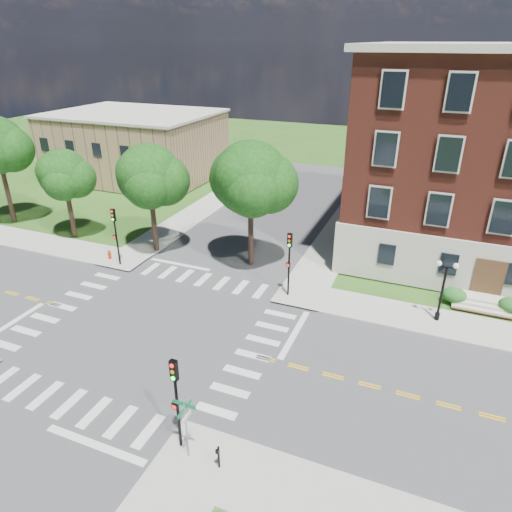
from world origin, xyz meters
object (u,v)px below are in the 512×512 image
at_px(traffic_signal_ne, 289,257).
at_px(push_button_post, 218,456).
at_px(twin_lamp_west, 443,288).
at_px(fire_hydrant, 110,255).
at_px(traffic_signal_nw, 115,230).
at_px(street_sign_pole, 186,419).
at_px(traffic_signal_se, 176,393).

relative_size(traffic_signal_ne, push_button_post, 4.00).
distance_m(twin_lamp_west, fire_hydrant, 26.06).
height_order(traffic_signal_nw, fire_hydrant, traffic_signal_nw).
xyz_separation_m(street_sign_pole, fire_hydrant, (-16.28, 15.13, -1.84)).
height_order(traffic_signal_se, street_sign_pole, traffic_signal_se).
bearing_deg(traffic_signal_se, traffic_signal_ne, 89.32).
bearing_deg(traffic_signal_se, traffic_signal_nw, 135.01).
distance_m(traffic_signal_nw, push_button_post, 22.04).
xyz_separation_m(traffic_signal_se, fire_hydrant, (-15.66, 14.77, -2.72)).
xyz_separation_m(twin_lamp_west, push_button_post, (-8.18, -15.80, -1.73)).
xyz_separation_m(traffic_signal_ne, fire_hydrant, (-15.84, 0.04, -2.72)).
bearing_deg(push_button_post, fire_hydrant, 139.55).
distance_m(traffic_signal_se, street_sign_pole, 1.14).
bearing_deg(traffic_signal_se, street_sign_pole, -30.63).
xyz_separation_m(traffic_signal_ne, street_sign_pole, (0.45, -15.09, -0.88)).
relative_size(traffic_signal_se, fire_hydrant, 6.40).
height_order(traffic_signal_ne, twin_lamp_west, traffic_signal_ne).
height_order(traffic_signal_se, twin_lamp_west, traffic_signal_se).
xyz_separation_m(traffic_signal_se, traffic_signal_ne, (0.18, 14.73, 0.00)).
distance_m(traffic_signal_nw, fire_hydrant, 3.14).
distance_m(traffic_signal_se, traffic_signal_nw, 20.07).
height_order(traffic_signal_ne, push_button_post, traffic_signal_ne).
xyz_separation_m(traffic_signal_se, twin_lamp_west, (10.31, 15.40, -0.66)).
xyz_separation_m(traffic_signal_nw, push_button_post, (16.33, -14.60, -2.39)).
bearing_deg(twin_lamp_west, traffic_signal_ne, -176.22).
relative_size(traffic_signal_se, street_sign_pole, 1.55).
xyz_separation_m(twin_lamp_west, fire_hydrant, (-25.97, -0.63, -2.06)).
relative_size(street_sign_pole, push_button_post, 2.58).
bearing_deg(traffic_signal_ne, traffic_signal_se, -90.68).
distance_m(traffic_signal_ne, street_sign_pole, 15.13).
bearing_deg(fire_hydrant, traffic_signal_ne, -0.14).
distance_m(traffic_signal_ne, traffic_signal_nw, 14.38).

